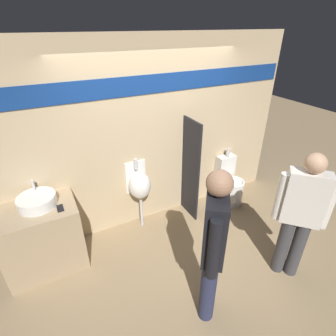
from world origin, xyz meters
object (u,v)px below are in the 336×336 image
person_with_lanyard (300,213)px  urinal_near_counter (140,185)px  cell_phone (60,208)px  sink_basin (37,201)px  toilet (231,184)px  person_in_vest (213,244)px

person_with_lanyard → urinal_near_counter: bearing=-5.8°
cell_phone → sink_basin: bearing=140.5°
urinal_near_counter → toilet: 1.68m
cell_phone → person_in_vest: size_ratio=0.08×
toilet → person_in_vest: person_in_vest is taller
cell_phone → urinal_near_counter: urinal_near_counter is taller
sink_basin → toilet: bearing=-0.8°
sink_basin → cell_phone: 0.29m
urinal_near_counter → person_in_vest: (0.10, -1.61, 0.24)m
toilet → person_with_lanyard: (-0.36, -1.52, 0.59)m
sink_basin → person_in_vest: bearing=-47.0°
cell_phone → urinal_near_counter: (1.10, 0.27, -0.16)m
urinal_near_counter → toilet: urinal_near_counter is taller
cell_phone → urinal_near_counter: size_ratio=0.13×
sink_basin → person_with_lanyard: bearing=-31.1°
cell_phone → person_in_vest: bearing=-48.2°
urinal_near_counter → toilet: size_ratio=1.17×
sink_basin → cell_phone: (0.22, -0.18, -0.06)m
sink_basin → toilet: sink_basin is taller
cell_phone → toilet: bearing=3.0°
sink_basin → toilet: (2.95, -0.04, -0.62)m
cell_phone → toilet: size_ratio=0.15×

